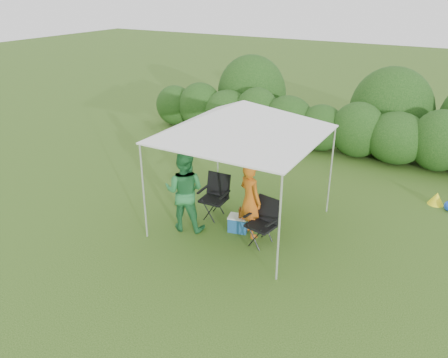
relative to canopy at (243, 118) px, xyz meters
The scene contains 10 objects.
ground 2.51m from the canopy, 90.00° to the right, with size 70.00×70.00×0.00m, color #416620.
hedge 5.74m from the canopy, 90.00° to the left, with size 12.93×1.53×1.80m.
canopy is the anchor object (origin of this frame).
chair_right 2.10m from the canopy, 31.50° to the right, with size 0.68×0.64×0.98m.
chair_left 2.02m from the canopy, behind, with size 0.65×0.59×1.01m.
man 1.71m from the canopy, 42.81° to the right, with size 0.61×0.40×1.66m, color #C65F16.
woman 2.00m from the canopy, 141.68° to the right, with size 0.88×0.68×1.81m, color #27793D.
cooler 2.31m from the canopy, 74.92° to the right, with size 0.49×0.40×0.36m.
bottle 2.01m from the canopy, 67.90° to the right, with size 0.07×0.07×0.27m, color #592D0C.
lawn_toy 5.44m from the canopy, 39.55° to the left, with size 0.63×0.52×0.31m.
Camera 1 is at (3.91, -7.17, 4.96)m, focal length 35.00 mm.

